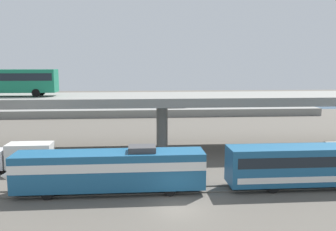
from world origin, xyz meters
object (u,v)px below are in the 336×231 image
parked_car_1 (194,103)px  parked_car_3 (14,104)px  parked_car_0 (176,104)px  parked_car_2 (163,103)px  transit_bus_on_overpass (8,80)px  train_locomotive (101,169)px  service_truck_east (22,156)px

parked_car_1 → parked_car_3: same height
parked_car_0 → parked_car_2: (-2.78, 2.52, -0.00)m
parked_car_0 → parked_car_3: same height
transit_bus_on_overpass → parked_car_3: transit_bus_on_overpass is taller
train_locomotive → parked_car_0: bearing=-103.6°
service_truck_east → parked_car_2: (17.97, 43.79, 0.78)m
service_truck_east → parked_car_1: (25.28, 44.06, 0.78)m
train_locomotive → parked_car_0: 49.70m
service_truck_east → parked_car_2: parked_car_2 is taller
parked_car_1 → parked_car_2: same height
train_locomotive → parked_car_1: train_locomotive is taller
transit_bus_on_overpass → parked_car_3: bearing=108.8°
train_locomotive → parked_car_0: train_locomotive is taller
service_truck_east → transit_bus_on_overpass: bearing=-64.8°
transit_bus_on_overpass → parked_car_0: bearing=52.8°
service_truck_east → parked_car_2: size_ratio=1.58×
parked_car_3 → train_locomotive: bearing=-63.8°
parked_car_0 → parked_car_1: (4.54, 2.79, 0.00)m
parked_car_0 → train_locomotive: bearing=-103.6°
parked_car_0 → parked_car_2: same height
parked_car_0 → service_truck_east: bearing=-116.7°
transit_bus_on_overpass → service_truck_east: size_ratio=1.76×
parked_car_3 → parked_car_2: bearing=-0.6°
service_truck_east → train_locomotive: bearing=142.2°
parked_car_1 → parked_car_2: (-7.32, -0.27, -0.00)m
transit_bus_on_overpass → parked_car_1: (29.31, 35.48, -6.96)m
service_truck_east → parked_car_2: bearing=-112.3°
service_truck_east → parked_car_0: bearing=-116.7°
transit_bus_on_overpass → parked_car_0: 41.60m
transit_bus_on_overpass → service_truck_east: transit_bus_on_overpass is taller
parked_car_1 → parked_car_2: bearing=-177.9°
parked_car_2 → parked_car_3: size_ratio=1.06×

